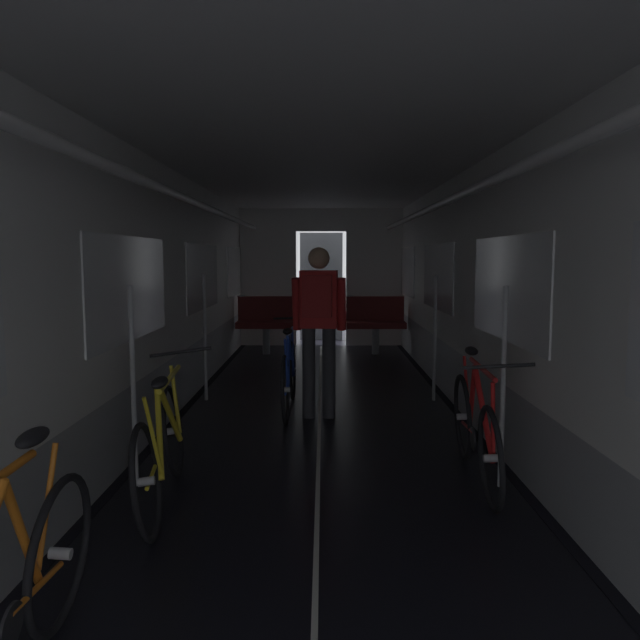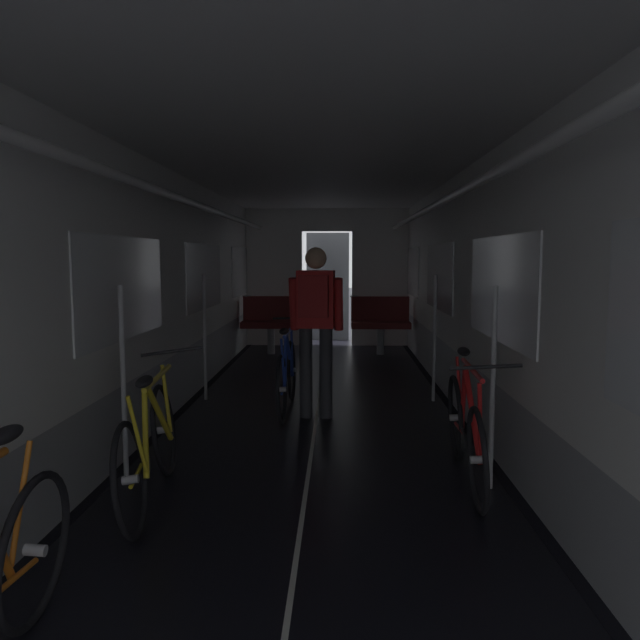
# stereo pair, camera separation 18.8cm
# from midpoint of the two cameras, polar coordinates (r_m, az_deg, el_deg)

# --- Properties ---
(train_car_shell) EXTENTS (3.14, 12.34, 2.57)m
(train_car_shell) POSITION_cam_midpoint_polar(r_m,az_deg,el_deg) (5.67, -1.04, 6.90)
(train_car_shell) COLOR black
(train_car_shell) RESTS_ON ground
(bench_seat_far_left) EXTENTS (0.98, 0.51, 0.95)m
(bench_seat_far_left) POSITION_cam_midpoint_polar(r_m,az_deg,el_deg) (10.25, -5.50, 0.07)
(bench_seat_far_left) COLOR gray
(bench_seat_far_left) RESTS_ON ground
(bench_seat_far_right) EXTENTS (0.98, 0.51, 0.95)m
(bench_seat_far_right) POSITION_cam_midpoint_polar(r_m,az_deg,el_deg) (10.23, 4.59, 0.06)
(bench_seat_far_right) COLOR gray
(bench_seat_far_right) RESTS_ON ground
(bicycle_red) EXTENTS (0.44, 1.69, 0.94)m
(bicycle_red) POSITION_cam_midpoint_polar(r_m,az_deg,el_deg) (4.56, 12.97, -9.68)
(bicycle_red) COLOR black
(bicycle_red) RESTS_ON ground
(bicycle_orange) EXTENTS (0.44, 1.69, 0.95)m
(bicycle_orange) POSITION_cam_midpoint_polar(r_m,az_deg,el_deg) (2.63, -29.33, -22.26)
(bicycle_orange) COLOR black
(bicycle_orange) RESTS_ON ground
(bicycle_yellow) EXTENTS (0.44, 1.69, 0.95)m
(bicycle_yellow) POSITION_cam_midpoint_polar(r_m,az_deg,el_deg) (4.20, -15.65, -11.13)
(bicycle_yellow) COLOR black
(bicycle_yellow) RESTS_ON ground
(person_cyclist_aisle) EXTENTS (0.54, 0.40, 1.69)m
(person_cyclist_aisle) POSITION_cam_midpoint_polar(r_m,az_deg,el_deg) (6.04, -1.02, 0.35)
(person_cyclist_aisle) COLOR #2D2D33
(person_cyclist_aisle) RESTS_ON ground
(bicycle_blue_in_aisle) EXTENTS (0.44, 1.69, 0.94)m
(bicycle_blue_in_aisle) POSITION_cam_midpoint_polar(r_m,az_deg,el_deg) (6.41, -3.71, -5.05)
(bicycle_blue_in_aisle) COLOR black
(bicycle_blue_in_aisle) RESTS_ON ground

